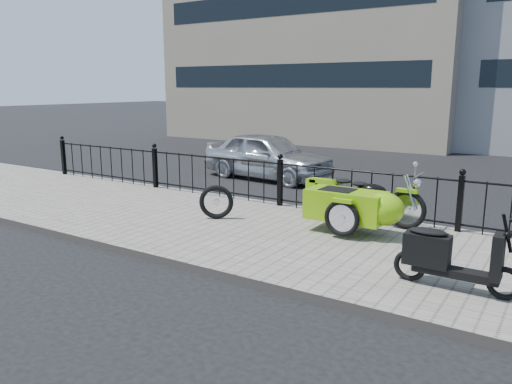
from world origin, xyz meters
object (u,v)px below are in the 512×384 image
Objects in this scene: motorcycle_sidecar at (359,205)px; sedan_car at (268,156)px; scooter at (447,257)px; spare_tire at (216,202)px.

sedan_car is at bearing 136.69° from motorcycle_sidecar.
motorcycle_sidecar is at bearing -127.05° from sedan_car.
scooter is 4.46m from spare_tire.
scooter is at bearing -127.10° from sedan_car.
scooter is 0.39× the size of sedan_car.
scooter reaches higher than spare_tire.
sedan_car is (-4.24, 3.99, 0.06)m from motorcycle_sidecar.
sedan_car is at bearing 136.63° from scooter.
sedan_car is (-6.03, 5.69, 0.14)m from scooter.
motorcycle_sidecar is at bearing 13.44° from spare_tire.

